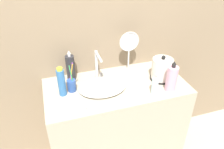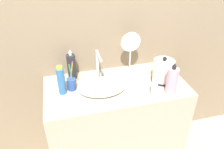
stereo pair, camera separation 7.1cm
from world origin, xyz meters
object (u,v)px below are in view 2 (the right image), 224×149
(mouthwash_bottle, at_px, (61,81))
(vanity_mirror, at_px, (130,50))
(hand_cream_bottle, at_px, (172,80))
(shampoo_bottle, at_px, (72,66))
(faucet, at_px, (99,64))
(electric_kettle, at_px, (163,71))
(toothbrush_cup, at_px, (72,83))
(lotion_bottle, at_px, (154,87))

(mouthwash_bottle, relative_size, vanity_mirror, 0.62)
(hand_cream_bottle, bearing_deg, shampoo_bottle, 151.46)
(hand_cream_bottle, bearing_deg, faucet, 147.08)
(shampoo_bottle, bearing_deg, electric_kettle, -17.34)
(mouthwash_bottle, distance_m, vanity_mirror, 0.56)
(hand_cream_bottle, relative_size, vanity_mirror, 0.68)
(toothbrush_cup, height_order, mouthwash_bottle, toothbrush_cup)
(faucet, relative_size, shampoo_bottle, 0.95)
(toothbrush_cup, distance_m, hand_cream_bottle, 0.69)
(mouthwash_bottle, relative_size, hand_cream_bottle, 0.92)
(electric_kettle, distance_m, mouthwash_bottle, 0.73)
(hand_cream_bottle, bearing_deg, mouthwash_bottle, 166.51)
(faucet, distance_m, lotion_bottle, 0.44)
(toothbrush_cup, relative_size, shampoo_bottle, 0.91)
(toothbrush_cup, distance_m, vanity_mirror, 0.50)
(faucet, height_order, mouthwash_bottle, faucet)
(toothbrush_cup, xyz_separation_m, shampoo_bottle, (0.02, 0.15, 0.05))
(faucet, xyz_separation_m, vanity_mirror, (0.25, 0.02, 0.07))
(faucet, bearing_deg, mouthwash_bottle, -157.55)
(faucet, relative_size, hand_cream_bottle, 0.99)
(hand_cream_bottle, bearing_deg, toothbrush_cup, 162.97)
(shampoo_bottle, height_order, hand_cream_bottle, shampoo_bottle)
(electric_kettle, xyz_separation_m, shampoo_bottle, (-0.65, 0.20, 0.02))
(electric_kettle, relative_size, mouthwash_bottle, 0.94)
(vanity_mirror, bearing_deg, toothbrush_cup, -166.46)
(hand_cream_bottle, distance_m, vanity_mirror, 0.38)
(shampoo_bottle, height_order, vanity_mirror, vanity_mirror)
(toothbrush_cup, relative_size, vanity_mirror, 0.65)
(electric_kettle, bearing_deg, toothbrush_cup, 175.21)
(electric_kettle, bearing_deg, shampoo_bottle, 162.66)
(mouthwash_bottle, bearing_deg, electric_kettle, -2.18)
(electric_kettle, height_order, hand_cream_bottle, hand_cream_bottle)
(electric_kettle, relative_size, hand_cream_bottle, 0.87)
(faucet, relative_size, lotion_bottle, 1.45)
(shampoo_bottle, bearing_deg, lotion_bottle, -33.99)
(faucet, height_order, lotion_bottle, faucet)
(hand_cream_bottle, bearing_deg, electric_kettle, 87.50)
(toothbrush_cup, distance_m, mouthwash_bottle, 0.09)
(faucet, distance_m, mouthwash_bottle, 0.30)
(shampoo_bottle, bearing_deg, faucet, -16.89)
(mouthwash_bottle, distance_m, hand_cream_bottle, 0.75)
(faucet, xyz_separation_m, lotion_bottle, (0.32, -0.29, -0.07))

